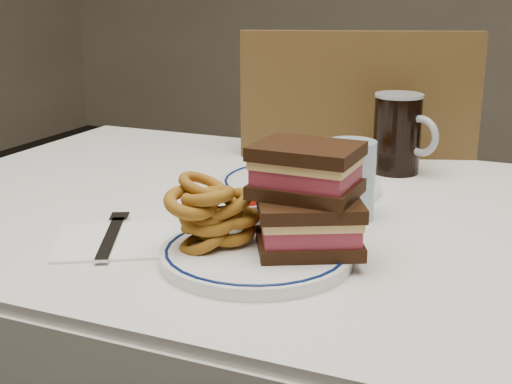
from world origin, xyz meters
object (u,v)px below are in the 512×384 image
at_px(reuben_sandwich, 308,198).
at_px(beer_mug, 399,133).
at_px(chair_far, 349,234).
at_px(far_plate, 299,184).
at_px(main_plate, 256,254).

distance_m(reuben_sandwich, beer_mug, 0.46).
bearing_deg(reuben_sandwich, chair_far, 101.23).
bearing_deg(reuben_sandwich, far_plate, 111.88).
xyz_separation_m(main_plate, reuben_sandwich, (0.05, 0.03, 0.07)).
relative_size(chair_far, far_plate, 3.76).
bearing_deg(chair_far, beer_mug, -55.83).
xyz_separation_m(reuben_sandwich, far_plate, (-0.11, 0.28, -0.07)).
relative_size(beer_mug, far_plate, 0.54).
bearing_deg(chair_far, main_plate, -83.67).
distance_m(main_plate, reuben_sandwich, 0.10).
height_order(beer_mug, far_plate, beer_mug).
height_order(chair_far, beer_mug, chair_far).
distance_m(chair_far, beer_mug, 0.38).
height_order(chair_far, reuben_sandwich, chair_far).
bearing_deg(chair_far, far_plate, -87.03).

